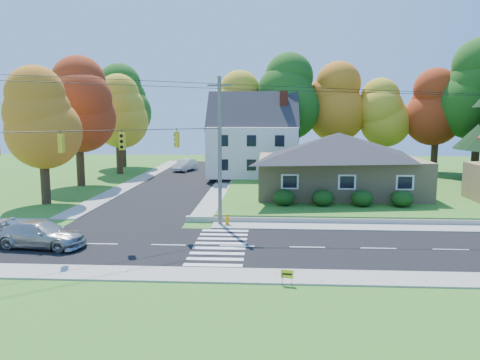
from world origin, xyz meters
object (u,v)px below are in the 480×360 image
Objects in this scene: white_car at (185,165)px; fire_hydrant at (227,220)px; silver_sedan at (41,234)px; ranch_house at (338,162)px.

white_car is 31.46m from fire_hydrant.
silver_sedan is 36.24m from white_car.
ranch_house reaches higher than silver_sedan.
silver_sedan is (-19.13, -16.85, -2.49)m from ranch_house.
fire_hydrant is at bearing -52.69° from silver_sedan.
ranch_house is at bearing -32.54° from white_car.
white_car is 5.74× the size of fire_hydrant.
fire_hydrant is at bearing -59.05° from white_car.
ranch_house is at bearing 50.80° from fire_hydrant.
white_car is at bearing 4.42° from silver_sedan.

